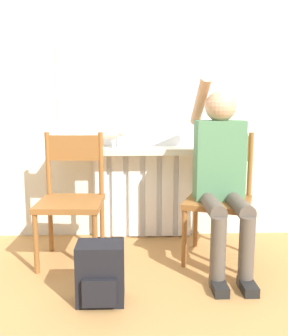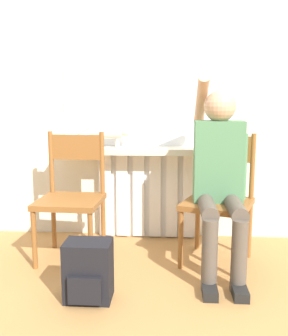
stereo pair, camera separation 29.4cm
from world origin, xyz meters
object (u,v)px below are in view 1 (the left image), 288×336
at_px(chair_left, 71,197).
at_px(backpack, 100,273).
at_px(chair_right, 219,196).
at_px(cat, 106,133).
at_px(person, 222,169).

height_order(chair_left, backpack, chair_left).
distance_m(chair_left, chair_right, 1.08).
relative_size(chair_left, backpack, 2.62).
bearing_deg(cat, chair_left, -120.31).
distance_m(chair_right, backpack, 1.09).
height_order(chair_left, person, person).
xyz_separation_m(person, cat, (-0.83, 0.52, 0.21)).
height_order(chair_left, cat, cat).
xyz_separation_m(cat, backpack, (0.02, -1.04, -0.73)).
bearing_deg(backpack, cat, 91.18).
xyz_separation_m(chair_left, backpack, (0.26, -0.64, -0.30)).
distance_m(chair_left, cat, 0.63).
xyz_separation_m(chair_right, cat, (-0.85, 0.40, 0.43)).
relative_size(chair_right, cat, 2.01).
height_order(chair_right, person, person).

